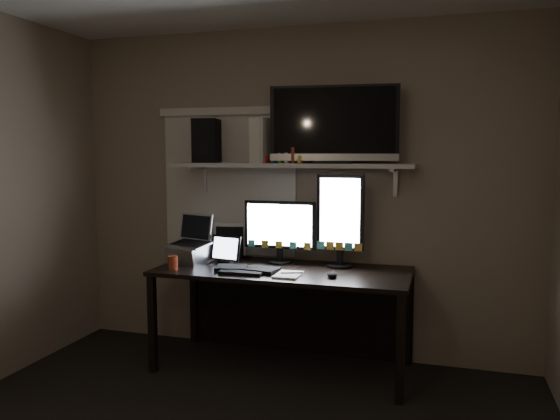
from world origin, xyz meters
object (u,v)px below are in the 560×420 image
at_px(cup, 173,263).
at_px(speaker, 207,141).
at_px(laptop, 190,239).
at_px(tablet, 226,250).
at_px(desk, 287,289).
at_px(monitor_landscape, 280,232).
at_px(monitor_portrait, 340,220).
at_px(game_console, 264,141).
at_px(keyboard, 247,269).
at_px(mouse, 332,274).
at_px(tv, 334,125).

height_order(cup, speaker, speaker).
distance_m(laptop, cup, 0.29).
bearing_deg(tablet, speaker, 154.03).
relative_size(desk, monitor_landscape, 3.29).
height_order(monitor_portrait, game_console, game_console).
bearing_deg(monitor_landscape, speaker, 178.75).
bearing_deg(desk, laptop, -171.61).
xyz_separation_m(cup, game_console, (0.54, 0.43, 0.86)).
xyz_separation_m(keyboard, speaker, (-0.45, 0.34, 0.90)).
relative_size(desk, laptop, 5.06).
height_order(laptop, game_console, game_console).
bearing_deg(mouse, cup, 167.67).
relative_size(monitor_landscape, speaker, 1.64).
height_order(laptop, cup, laptop).
bearing_deg(cup, tv, 22.37).
height_order(monitor_landscape, tv, tv).
bearing_deg(cup, monitor_portrait, 21.66).
distance_m(mouse, cup, 1.13).
xyz_separation_m(keyboard, tv, (0.55, 0.32, 1.01)).
bearing_deg(speaker, tablet, -47.75).
xyz_separation_m(keyboard, cup, (-0.51, -0.11, 0.04)).
bearing_deg(game_console, mouse, -17.31).
relative_size(monitor_portrait, laptop, 1.93).
bearing_deg(tv, tablet, -174.42).
relative_size(mouse, laptop, 0.29).
height_order(monitor_portrait, speaker, speaker).
relative_size(monitor_landscape, monitor_portrait, 0.80).
bearing_deg(keyboard, speaker, 140.92).
distance_m(tablet, laptop, 0.29).
bearing_deg(game_console, monitor_landscape, 14.66).
bearing_deg(mouse, monitor_landscape, 126.70).
height_order(tablet, laptop, laptop).
xyz_separation_m(keyboard, game_console, (0.02, 0.32, 0.90)).
distance_m(tablet, game_console, 0.86).
distance_m(monitor_portrait, tv, 0.68).
xyz_separation_m(monitor_portrait, keyboard, (-0.60, -0.33, -0.33)).
height_order(mouse, tv, tv).
height_order(monitor_portrait, keyboard, monitor_portrait).
distance_m(keyboard, laptop, 0.55).
relative_size(monitor_landscape, keyboard, 1.20).
height_order(mouse, game_console, game_console).
bearing_deg(cup, speaker, 81.87).
xyz_separation_m(laptop, tv, (1.06, 0.18, 0.85)).
bearing_deg(monitor_landscape, game_console, -177.18).
bearing_deg(monitor_landscape, cup, -145.72).
distance_m(desk, mouse, 0.51).
height_order(mouse, tablet, tablet).
distance_m(cup, tv, 1.50).
xyz_separation_m(tablet, speaker, (-0.22, 0.17, 0.81)).
relative_size(laptop, tv, 0.39).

